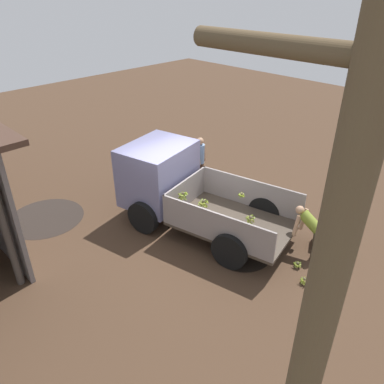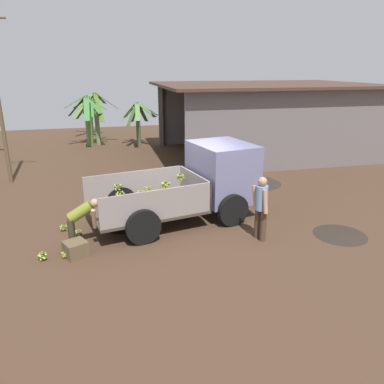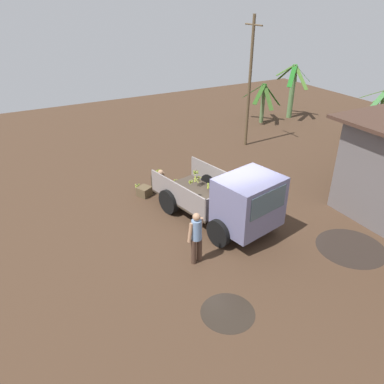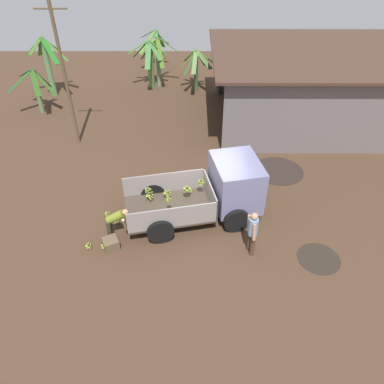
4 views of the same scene
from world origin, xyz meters
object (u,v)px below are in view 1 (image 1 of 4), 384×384
object	(u,v)px
banana_bunch_on_ground_1	(304,280)
banana_bunch_on_ground_3	(331,246)
cargo_truck	(172,183)
person_worker_loading	(311,229)
banana_bunch_on_ground_0	(297,264)
banana_bunch_on_ground_2	(350,255)
wooden_crate_0	(323,240)
person_foreground_visitor	(200,159)

from	to	relation	value
banana_bunch_on_ground_1	banana_bunch_on_ground_3	distance (m)	1.58
cargo_truck	person_worker_loading	xyz separation A→B (m)	(-3.57, -1.25, -0.38)
banana_bunch_on_ground_0	banana_bunch_on_ground_2	distance (m)	1.40
banana_bunch_on_ground_0	wooden_crate_0	distance (m)	1.17
banana_bunch_on_ground_3	wooden_crate_0	world-z (taller)	wooden_crate_0
person_foreground_visitor	person_worker_loading	distance (m)	4.42
person_foreground_visitor	wooden_crate_0	world-z (taller)	person_foreground_visitor
wooden_crate_0	banana_bunch_on_ground_0	bearing A→B (deg)	89.29
banana_bunch_on_ground_1	wooden_crate_0	distance (m)	1.60
cargo_truck	banana_bunch_on_ground_1	xyz separation A→B (m)	(-4.09, -0.22, -1.01)
banana_bunch_on_ground_1	wooden_crate_0	size ratio (longest dim) A/B	0.43
banana_bunch_on_ground_0	banana_bunch_on_ground_3	size ratio (longest dim) A/B	0.79
person_foreground_visitor	banana_bunch_on_ground_1	world-z (taller)	person_foreground_visitor
person_worker_loading	banana_bunch_on_ground_3	xyz separation A→B (m)	(-0.35, -0.54, -0.62)
cargo_truck	person_foreground_visitor	xyz separation A→B (m)	(0.79, -1.95, -0.19)
cargo_truck	banana_bunch_on_ground_3	xyz separation A→B (m)	(-3.92, -1.79, -1.01)
banana_bunch_on_ground_1	banana_bunch_on_ground_2	xyz separation A→B (m)	(-0.34, -1.57, 0.01)
banana_bunch_on_ground_1	person_foreground_visitor	bearing A→B (deg)	-19.53
banana_bunch_on_ground_0	cargo_truck	bearing A→B (deg)	9.16
cargo_truck	banana_bunch_on_ground_1	bearing A→B (deg)	171.24
banana_bunch_on_ground_3	banana_bunch_on_ground_0	bearing A→B (deg)	79.22
banana_bunch_on_ground_2	banana_bunch_on_ground_3	distance (m)	0.52
cargo_truck	banana_bunch_on_ground_2	xyz separation A→B (m)	(-4.44, -1.78, -1.00)
person_foreground_visitor	banana_bunch_on_ground_1	distance (m)	5.25
banana_bunch_on_ground_0	banana_bunch_on_ground_2	size ratio (longest dim) A/B	0.82
banana_bunch_on_ground_0	wooden_crate_0	bearing A→B (deg)	-90.71
banana_bunch_on_ground_3	wooden_crate_0	xyz separation A→B (m)	(0.21, 0.02, 0.08)
banana_bunch_on_ground_2	banana_bunch_on_ground_3	world-z (taller)	banana_bunch_on_ground_2
cargo_truck	banana_bunch_on_ground_3	world-z (taller)	cargo_truck
person_foreground_visitor	banana_bunch_on_ground_0	distance (m)	4.76
person_foreground_visitor	banana_bunch_on_ground_1	size ratio (longest dim) A/B	8.05
cargo_truck	banana_bunch_on_ground_1	world-z (taller)	cargo_truck
person_worker_loading	banana_bunch_on_ground_0	xyz separation A→B (m)	(-0.13, 0.65, -0.63)
person_worker_loading	cargo_truck	bearing A→B (deg)	20.29
cargo_truck	banana_bunch_on_ground_0	size ratio (longest dim) A/B	24.99
person_foreground_visitor	wooden_crate_0	distance (m)	4.56
person_worker_loading	banana_bunch_on_ground_0	size ratio (longest dim) A/B	6.08
cargo_truck	wooden_crate_0	xyz separation A→B (m)	(-3.71, -1.76, -0.92)
cargo_truck	banana_bunch_on_ground_0	bearing A→B (deg)	177.39
person_worker_loading	banana_bunch_on_ground_1	size ratio (longest dim) A/B	5.83
person_foreground_visitor	wooden_crate_0	bearing A→B (deg)	-16.94
cargo_truck	person_foreground_visitor	world-z (taller)	cargo_truck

